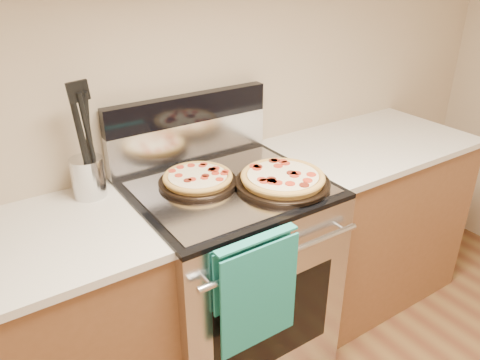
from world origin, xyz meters
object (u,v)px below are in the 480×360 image
range_body (229,279)px  pepperoni_pizza_back (198,179)px  pepperoni_pizza_front (283,179)px  utensil_crock (88,177)px

range_body → pepperoni_pizza_back: 0.51m
pepperoni_pizza_front → pepperoni_pizza_back: bearing=144.4°
pepperoni_pizza_front → utensil_crock: utensil_crock is taller
range_body → pepperoni_pizza_front: 0.55m
range_body → pepperoni_pizza_front: bearing=-35.8°
pepperoni_pizza_front → range_body: bearing=144.2°
pepperoni_pizza_front → utensil_crock: size_ratio=2.39×
utensil_crock → pepperoni_pizza_front: bearing=-29.3°
range_body → utensil_crock: size_ratio=5.72×
utensil_crock → pepperoni_pizza_back: bearing=-24.1°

